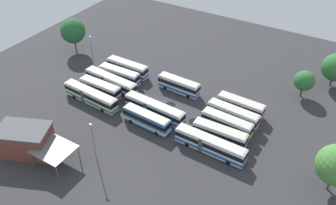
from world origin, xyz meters
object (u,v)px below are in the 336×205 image
at_px(bus_row2_slot2, 227,124).
at_px(maintenance_shelter, 54,150).
at_px(bus_row0_slot0, 91,96).
at_px(bus_row2_slot0, 210,145).
at_px(bus_row0_slot4, 128,68).
at_px(lamp_post_by_building, 92,49).
at_px(tree_northwest, 73,31).
at_px(bus_row2_slot4, 241,106).
at_px(lamp_post_mid_lot, 93,141).
at_px(bus_row1_slot1, 154,109).
at_px(bus_row2_slot3, 233,115).
at_px(bus_row0_slot1, 100,88).
at_px(bus_row0_slot3, 119,75).
at_px(tree_north_edge, 304,81).
at_px(bus_row1_slot0, 147,119).
at_px(bus_row2_slot1, 220,134).
at_px(bus_row0_slot2, 111,82).
at_px(tree_east_edge, 336,67).
at_px(bus_row1_slot4, 179,85).

bearing_deg(bus_row2_slot2, maintenance_shelter, -133.87).
xyz_separation_m(bus_row0_slot0, bus_row2_slot0, (31.04, -0.36, 0.00)).
xyz_separation_m(bus_row0_slot4, bus_row2_slot2, (31.40, -7.41, -0.00)).
relative_size(lamp_post_by_building, tree_northwest, 0.85).
distance_m(bus_row2_slot4, lamp_post_mid_lot, 33.91).
distance_m(bus_row1_slot1, bus_row2_slot3, 17.42).
xyz_separation_m(bus_row0_slot0, lamp_post_mid_lot, (12.90, -13.58, 3.07)).
xyz_separation_m(bus_row0_slot1, bus_row0_slot3, (0.38, 7.11, 0.00)).
relative_size(bus_row2_slot2, bus_row2_slot3, 0.95).
distance_m(bus_row2_slot0, bus_row2_slot2, 7.66).
bearing_deg(bus_row2_slot4, lamp_post_mid_lot, -123.75).
height_order(bus_row0_slot3, lamp_post_mid_lot, lamp_post_mid_lot).
relative_size(bus_row0_slot3, bus_row2_slot4, 1.04).
bearing_deg(maintenance_shelter, bus_row0_slot0, 110.69).
bearing_deg(tree_northwest, bus_row2_slot4, -2.79).
bearing_deg(bus_row0_slot1, maintenance_shelter, -72.33).
distance_m(bus_row2_slot0, tree_north_edge, 30.67).
height_order(bus_row0_slot1, bus_row2_slot0, same).
relative_size(bus_row1_slot0, bus_row2_slot1, 0.99).
bearing_deg(bus_row0_slot2, bus_row0_slot1, -96.69).
height_order(maintenance_shelter, tree_east_edge, tree_east_edge).
relative_size(bus_row1_slot0, tree_northwest, 1.15).
height_order(bus_row0_slot0, maintenance_shelter, maintenance_shelter).
relative_size(bus_row0_slot4, tree_north_edge, 1.71).
xyz_separation_m(bus_row1_slot0, lamp_post_mid_lot, (-3.06, -13.27, 3.07)).
bearing_deg(bus_row1_slot4, bus_row0_slot2, -154.17).
relative_size(bus_row1_slot0, bus_row2_slot0, 0.76).
distance_m(bus_row1_slot0, bus_row2_slot1, 15.95).
xyz_separation_m(bus_row1_slot1, bus_row2_slot2, (15.92, 3.70, -0.00)).
relative_size(bus_row0_slot3, bus_row2_slot1, 0.98).
distance_m(bus_row1_slot1, bus_row2_slot4, 19.52).
bearing_deg(bus_row2_slot2, bus_row2_slot3, 90.81).
bearing_deg(tree_northwest, bus_row2_slot2, -10.65).
xyz_separation_m(bus_row0_slot3, bus_row1_slot0, (15.68, -11.10, 0.00)).
bearing_deg(bus_row2_slot3, tree_north_edge, 58.78).
distance_m(bus_row0_slot3, tree_northwest, 22.08).
bearing_deg(lamp_post_mid_lot, tree_north_edge, 55.22).
xyz_separation_m(bus_row2_slot4, tree_east_edge, (15.60, 22.07, 3.44)).
height_order(bus_row2_slot3, maintenance_shelter, maintenance_shelter).
bearing_deg(lamp_post_mid_lot, bus_row0_slot3, 117.36).
bearing_deg(bus_row0_slot2, bus_row2_slot2, 0.16).
xyz_separation_m(bus_row0_slot1, tree_north_edge, (42.01, 24.53, 2.48)).
xyz_separation_m(bus_row1_slot1, tree_north_edge, (26.44, 24.63, 2.48)).
height_order(bus_row2_slot0, tree_north_edge, tree_north_edge).
height_order(bus_row0_slot0, tree_east_edge, tree_east_edge).
height_order(bus_row0_slot4, bus_row2_slot4, same).
distance_m(bus_row0_slot4, bus_row2_slot3, 31.60).
distance_m(bus_row2_slot2, lamp_post_by_building, 43.26).
xyz_separation_m(tree_northwest, tree_north_edge, (62.34, 11.18, -1.97)).
distance_m(maintenance_shelter, lamp_post_mid_lot, 7.73).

